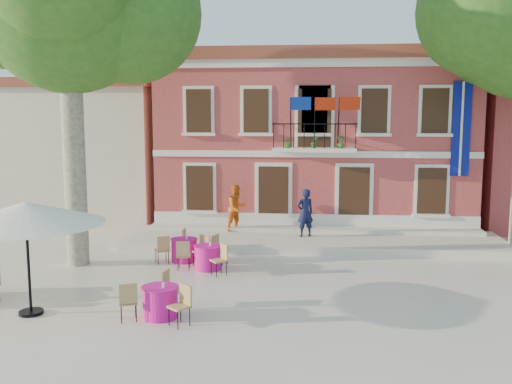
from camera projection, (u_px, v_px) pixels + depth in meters
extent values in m
plane|color=beige|center=(247.00, 276.00, 17.23)|extent=(90.00, 90.00, 0.00)
cube|color=#BA4348|center=(314.00, 144.00, 26.43)|extent=(13.00, 8.00, 7.00)
cube|color=brown|center=(315.00, 61.00, 25.92)|extent=(13.50, 8.50, 0.50)
cube|color=silver|center=(315.00, 63.00, 22.08)|extent=(13.30, 0.35, 0.35)
cube|color=silver|center=(314.00, 150.00, 22.04)|extent=(3.20, 0.90, 0.15)
cube|color=black|center=(315.00, 124.00, 21.51)|extent=(3.20, 0.04, 0.04)
cube|color=navy|center=(461.00, 129.00, 21.79)|extent=(0.70, 0.05, 3.60)
cube|color=#0D2D97|center=(291.00, 104.00, 21.15)|extent=(0.76, 0.27, 0.47)
cube|color=#B3240B|center=(315.00, 104.00, 21.07)|extent=(0.76, 0.29, 0.47)
cube|color=#B3240B|center=(339.00, 104.00, 20.98)|extent=(0.76, 0.27, 0.47)
imported|color=#26591E|center=(288.00, 142.00, 21.80)|extent=(0.43, 0.37, 0.48)
imported|color=#26591E|center=(314.00, 142.00, 21.70)|extent=(0.26, 0.21, 0.48)
imported|color=#26591E|center=(341.00, 142.00, 21.61)|extent=(0.27, 0.27, 0.48)
cube|color=beige|center=(83.00, 152.00, 28.57)|extent=(9.00, 9.00, 6.00)
cube|color=brown|center=(81.00, 87.00, 28.14)|extent=(9.40, 9.40, 0.40)
cube|color=silver|center=(313.00, 241.00, 21.36)|extent=(14.00, 3.40, 0.30)
cylinder|color=#A59E84|center=(74.00, 155.00, 18.16)|extent=(0.70, 0.70, 7.13)
sphere|color=#22531A|center=(67.00, 0.00, 17.51)|extent=(5.70, 5.70, 5.70)
cylinder|color=black|center=(31.00, 312.00, 13.98)|extent=(0.59, 0.59, 0.08)
cylinder|color=black|center=(29.00, 265.00, 13.82)|extent=(0.07, 0.07, 2.46)
cone|color=white|center=(26.00, 213.00, 13.64)|extent=(3.74, 3.74, 0.54)
imported|color=#101537|center=(305.00, 213.00, 21.36)|extent=(0.78, 0.66, 1.80)
imported|color=orange|center=(237.00, 208.00, 22.32)|extent=(1.12, 1.11, 1.83)
cylinder|color=#E7159F|center=(160.00, 302.00, 13.69)|extent=(0.84, 0.84, 0.75)
cylinder|color=#E7159F|center=(160.00, 287.00, 13.64)|extent=(0.90, 0.90, 0.02)
cube|color=tan|center=(128.00, 301.00, 13.49)|extent=(0.54, 0.54, 0.95)
cube|color=tan|center=(179.00, 306.00, 13.15)|extent=(0.59, 0.59, 0.95)
cube|color=tan|center=(173.00, 289.00, 14.39)|extent=(0.49, 0.49, 0.95)
cylinder|color=#E7159F|center=(184.00, 250.00, 18.93)|extent=(0.84, 0.84, 0.75)
cylinder|color=#E7159F|center=(184.00, 239.00, 18.87)|extent=(0.90, 0.90, 0.02)
cube|color=tan|center=(162.00, 250.00, 18.62)|extent=(0.57, 0.57, 0.95)
cube|color=tan|center=(201.00, 251.00, 18.47)|extent=(0.58, 0.58, 0.95)
cube|color=tan|center=(190.00, 242.00, 19.65)|extent=(0.43, 0.43, 0.95)
cylinder|color=#E7159F|center=(208.00, 258.00, 17.95)|extent=(0.84, 0.84, 0.75)
cylinder|color=#E7159F|center=(208.00, 246.00, 17.90)|extent=(0.90, 0.90, 0.02)
cube|color=tan|center=(220.00, 250.00, 18.59)|extent=(0.55, 0.55, 0.95)
cube|color=tan|center=(184.00, 255.00, 17.92)|extent=(0.47, 0.47, 0.95)
cube|color=tan|center=(219.00, 260.00, 17.31)|extent=(0.59, 0.59, 0.95)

